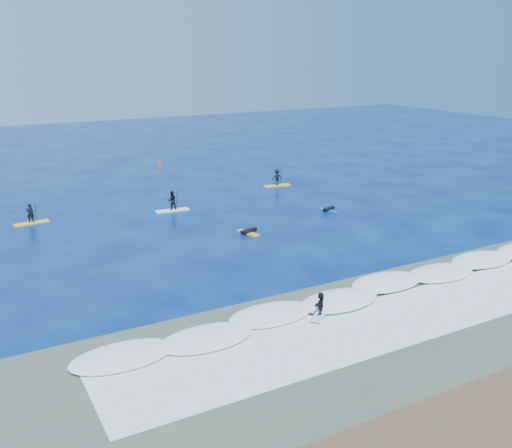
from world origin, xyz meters
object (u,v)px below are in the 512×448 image
sup_paddler_left (31,216)px  sup_paddler_center (172,202)px  marker_buoy (160,165)px  sup_paddler_right (277,179)px  prone_paddler_near (248,232)px  wave_surfer (321,305)px  prone_paddler_far (328,209)px

sup_paddler_left → sup_paddler_center: (11.22, -1.88, 0.16)m
sup_paddler_left → marker_buoy: bearing=39.9°
sup_paddler_right → prone_paddler_near: (-9.95, -12.40, -0.63)m
sup_paddler_left → sup_paddler_right: 23.99m
sup_paddler_center → wave_surfer: 23.03m
sup_paddler_center → prone_paddler_near: (2.75, -8.75, -0.61)m
sup_paddler_right → marker_buoy: size_ratio=3.80×
prone_paddler_far → wave_surfer: bearing=124.6°
prone_paddler_far → wave_surfer: size_ratio=1.13×
sup_paddler_left → sup_paddler_right: sup_paddler_right is taller
sup_paddler_left → prone_paddler_near: (13.97, -10.63, -0.45)m
sup_paddler_center → prone_paddler_far: bearing=-22.7°
sup_paddler_center → sup_paddler_right: bearing=22.4°
prone_paddler_far → sup_paddler_right: bearing=-23.7°
prone_paddler_near → sup_paddler_center: bearing=1.1°
wave_surfer → marker_buoy: wave_surfer is taller
sup_paddler_center → wave_surfer: (-0.65, -23.02, -0.02)m
wave_surfer → prone_paddler_far: bearing=15.4°
prone_paddler_near → marker_buoy: bearing=-22.1°
sup_paddler_right → prone_paddler_near: size_ratio=1.39×
sup_paddler_center → prone_paddler_near: bearing=-66.2°
wave_surfer → prone_paddler_near: bearing=39.0°
sup_paddler_right → marker_buoy: sup_paddler_right is taller
sup_paddler_left → sup_paddler_right: (23.92, 1.77, 0.18)m
sup_paddler_left → sup_paddler_right: size_ratio=0.94×
sup_paddler_center → sup_paddler_right: (12.70, 3.65, 0.02)m
prone_paddler_near → wave_surfer: bearing=150.2°
sup_paddler_left → marker_buoy: size_ratio=3.58×
sup_paddler_right → prone_paddler_near: sup_paddler_right is taller
prone_paddler_near → marker_buoy: size_ratio=2.73×
wave_surfer → marker_buoy: bearing=44.0°
prone_paddler_near → wave_surfer: 14.69m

